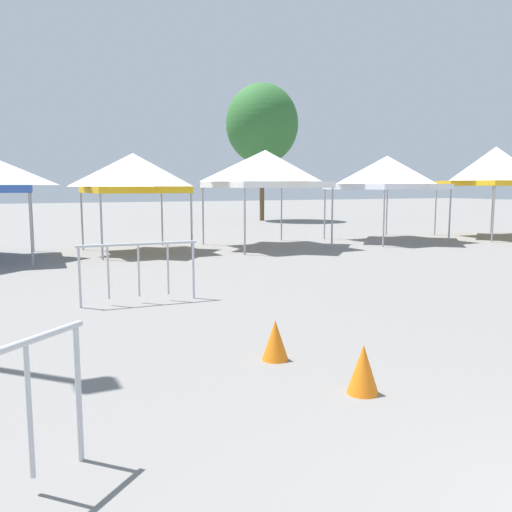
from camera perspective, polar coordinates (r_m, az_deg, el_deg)
name	(u,v)px	position (r m, az deg, el deg)	size (l,w,h in m)	color
canopy_tent_far_left	(134,173)	(17.09, -12.99, 8.64)	(2.99, 2.99, 3.07)	#9E9EA3
canopy_tent_behind_left	(265,169)	(18.11, 1.01, 9.31)	(3.52, 3.52, 3.26)	#9E9EA3
canopy_tent_left_of_center	(387,173)	(20.86, 13.84, 8.66)	(3.68, 3.68, 3.19)	#9E9EA3
canopy_tent_behind_center	(495,166)	(23.71, 24.26, 8.76)	(3.51, 3.51, 3.63)	#9E9EA3
tree_behind_tents_right	(262,124)	(32.50, 0.65, 13.96)	(4.29, 4.29, 8.10)	brown
crowd_barrier_by_lift	(138,261)	(9.57, -12.49, -0.51)	(2.10, 0.15, 1.08)	#B7BABF
traffic_cone_lot_center	(275,340)	(6.40, 2.07, -8.98)	(0.32, 0.32, 0.49)	orange
traffic_cone_near_barrier	(363,369)	(5.51, 11.41, -11.78)	(0.32, 0.32, 0.50)	orange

